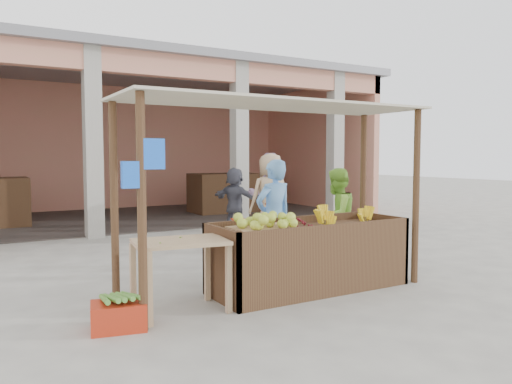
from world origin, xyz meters
TOP-DOWN VIEW (x-y plane):
  - ground at (0.00, 0.00)m, footprint 60.00×60.00m
  - market_building at (0.05, 8.93)m, footprint 14.40×6.40m
  - fruit_stall at (0.50, 0.00)m, footprint 2.60×0.95m
  - stall_awning at (-0.01, 0.06)m, footprint 4.09×1.35m
  - banana_heap at (1.03, -0.03)m, footprint 1.15×0.63m
  - melon_tray at (-0.19, -0.02)m, footprint 0.76×0.65m
  - berry_heap at (0.34, 0.04)m, footprint 0.41×0.33m
  - side_table at (-1.31, -0.09)m, footprint 1.08×0.80m
  - papaya_pile at (-1.31, -0.09)m, footprint 0.75×0.43m
  - red_crate at (-2.06, -0.29)m, footprint 0.60×0.48m
  - plantain_bundle at (-2.06, -0.29)m, footprint 0.44×0.31m
  - produce_sacks at (2.64, 5.20)m, footprint 0.80×0.50m
  - vendor_blue at (0.49, 0.86)m, footprint 0.73×0.57m
  - vendor_green at (1.75, 0.98)m, footprint 0.89×0.69m
  - motorcycle at (1.07, 2.65)m, footprint 0.93×1.78m
  - shopper_c at (2.03, 3.44)m, footprint 1.01×0.71m
  - shopper_d at (2.07, 5.07)m, footprint 1.13×1.54m
  - shopper_f at (2.25, 3.89)m, footprint 1.08×0.83m

SIDE VIEW (x-z plane):
  - ground at x=0.00m, z-range 0.00..0.00m
  - red_crate at x=-2.06m, z-range 0.00..0.28m
  - produce_sacks at x=2.64m, z-range 0.00..0.61m
  - plantain_bundle at x=-2.06m, z-range 0.28..0.36m
  - fruit_stall at x=0.50m, z-range 0.00..0.80m
  - motorcycle at x=1.07m, z-range 0.00..0.89m
  - side_table at x=-1.31m, z-range 0.27..1.08m
  - shopper_d at x=2.07m, z-range 0.00..1.55m
  - vendor_green at x=1.75m, z-range 0.00..1.62m
  - berry_heap at x=0.34m, z-range 0.80..0.93m
  - melon_tray at x=-0.19m, z-range 0.79..0.99m
  - vendor_blue at x=0.49m, z-range 0.00..1.79m
  - banana_heap at x=1.03m, z-range 0.80..1.01m
  - papaya_pile at x=-1.31m, z-range 0.81..1.02m
  - shopper_f at x=2.25m, z-range 0.00..1.96m
  - shopper_c at x=2.03m, z-range 0.00..1.98m
  - stall_awning at x=-0.01m, z-range 0.78..3.17m
  - market_building at x=0.05m, z-range 0.60..4.80m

